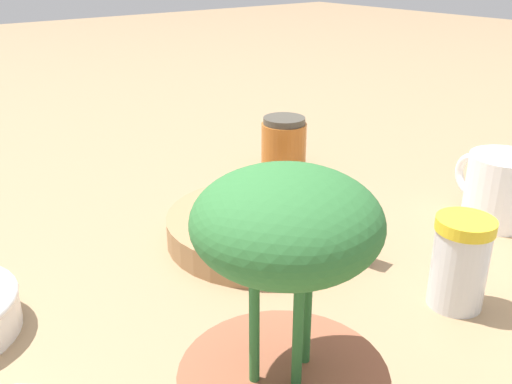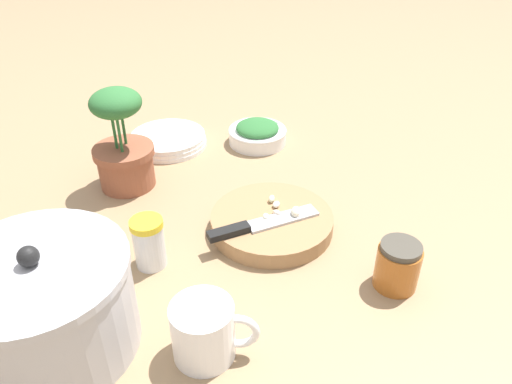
{
  "view_description": "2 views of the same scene",
  "coord_description": "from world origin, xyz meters",
  "px_view_note": "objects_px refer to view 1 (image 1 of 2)",
  "views": [
    {
      "loc": [
        0.34,
        0.43,
        0.32
      ],
      "look_at": [
        -0.03,
        -0.04,
        0.07
      ],
      "focal_mm": 40.0,
      "sensor_mm": 36.0,
      "label": 1
    },
    {
      "loc": [
        -0.78,
        0.1,
        0.58
      ],
      "look_at": [
        -0.05,
        -0.02,
        0.09
      ],
      "focal_mm": 35.0,
      "sensor_mm": 36.0,
      "label": 2
    }
  ],
  "objects_px": {
    "spice_jar": "(460,262)",
    "coffee_mug": "(500,189)",
    "chef_knife": "(301,214)",
    "honey_jar": "(284,143)",
    "cutting_board": "(263,226)",
    "potted_herb": "(283,368)",
    "garlic_cloves": "(248,204)"
  },
  "relations": [
    {
      "from": "spice_jar",
      "to": "coffee_mug",
      "type": "height_order",
      "value": "spice_jar"
    },
    {
      "from": "cutting_board",
      "to": "honey_jar",
      "type": "relative_size",
      "value": 2.78
    },
    {
      "from": "cutting_board",
      "to": "potted_herb",
      "type": "xyz_separation_m",
      "value": [
        0.2,
        0.27,
        0.08
      ]
    },
    {
      "from": "cutting_board",
      "to": "coffee_mug",
      "type": "relative_size",
      "value": 1.88
    },
    {
      "from": "coffee_mug",
      "to": "cutting_board",
      "type": "bearing_deg",
      "value": -28.72
    },
    {
      "from": "garlic_cloves",
      "to": "coffee_mug",
      "type": "bearing_deg",
      "value": 148.16
    },
    {
      "from": "cutting_board",
      "to": "spice_jar",
      "type": "bearing_deg",
      "value": 105.45
    },
    {
      "from": "spice_jar",
      "to": "honey_jar",
      "type": "bearing_deg",
      "value": -106.53
    },
    {
      "from": "honey_jar",
      "to": "potted_herb",
      "type": "distance_m",
      "value": 0.59
    },
    {
      "from": "honey_jar",
      "to": "potted_herb",
      "type": "relative_size",
      "value": 0.38
    },
    {
      "from": "chef_knife",
      "to": "honey_jar",
      "type": "xyz_separation_m",
      "value": [
        -0.15,
        -0.2,
        0.0
      ]
    },
    {
      "from": "coffee_mug",
      "to": "chef_knife",
      "type": "bearing_deg",
      "value": -25.5
    },
    {
      "from": "potted_herb",
      "to": "cutting_board",
      "type": "bearing_deg",
      "value": -126.76
    },
    {
      "from": "garlic_cloves",
      "to": "potted_herb",
      "type": "height_order",
      "value": "potted_herb"
    },
    {
      "from": "chef_knife",
      "to": "potted_herb",
      "type": "bearing_deg",
      "value": -149.44
    },
    {
      "from": "cutting_board",
      "to": "chef_knife",
      "type": "height_order",
      "value": "chef_knife"
    },
    {
      "from": "coffee_mug",
      "to": "honey_jar",
      "type": "relative_size",
      "value": 1.48
    },
    {
      "from": "coffee_mug",
      "to": "potted_herb",
      "type": "xyz_separation_m",
      "value": [
        0.47,
        0.13,
        0.05
      ]
    },
    {
      "from": "garlic_cloves",
      "to": "coffee_mug",
      "type": "distance_m",
      "value": 0.32
    },
    {
      "from": "coffee_mug",
      "to": "potted_herb",
      "type": "relative_size",
      "value": 0.56
    },
    {
      "from": "chef_knife",
      "to": "potted_herb",
      "type": "height_order",
      "value": "potted_herb"
    },
    {
      "from": "chef_knife",
      "to": "honey_jar",
      "type": "bearing_deg",
      "value": 38.71
    },
    {
      "from": "cutting_board",
      "to": "spice_jar",
      "type": "relative_size",
      "value": 2.48
    },
    {
      "from": "cutting_board",
      "to": "potted_herb",
      "type": "relative_size",
      "value": 1.05
    },
    {
      "from": "chef_knife",
      "to": "spice_jar",
      "type": "distance_m",
      "value": 0.19
    },
    {
      "from": "chef_knife",
      "to": "garlic_cloves",
      "type": "height_order",
      "value": "garlic_cloves"
    },
    {
      "from": "honey_jar",
      "to": "garlic_cloves",
      "type": "bearing_deg",
      "value": 38.76
    },
    {
      "from": "cutting_board",
      "to": "spice_jar",
      "type": "xyz_separation_m",
      "value": [
        -0.06,
        0.22,
        0.03
      ]
    },
    {
      "from": "garlic_cloves",
      "to": "coffee_mug",
      "type": "height_order",
      "value": "coffee_mug"
    },
    {
      "from": "cutting_board",
      "to": "garlic_cloves",
      "type": "distance_m",
      "value": 0.03
    },
    {
      "from": "spice_jar",
      "to": "potted_herb",
      "type": "xyz_separation_m",
      "value": [
        0.27,
        0.05,
        0.05
      ]
    },
    {
      "from": "potted_herb",
      "to": "coffee_mug",
      "type": "bearing_deg",
      "value": -164.69
    }
  ]
}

